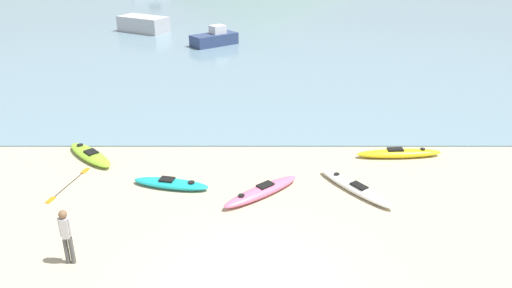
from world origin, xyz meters
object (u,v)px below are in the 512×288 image
Objects in this scene: kayak_on_sand_1 at (172,183)px; kayak_on_sand_4 at (91,155)px; kayak_on_sand_3 at (263,191)px; moored_boat_1 at (216,38)px; person_near_foreground at (67,233)px; kayak_on_sand_0 at (356,188)px; moored_boat_0 at (145,24)px; kayak_on_sand_2 at (400,153)px; loose_paddle at (70,184)px.

kayak_on_sand_1 is 4.51m from kayak_on_sand_4.
moored_boat_1 is (-3.53, 24.19, 0.42)m from kayak_on_sand_3.
kayak_on_sand_0 is at bearing 25.21° from person_near_foreground.
kayak_on_sand_3 is (3.36, -0.63, 0.03)m from kayak_on_sand_1.
moored_boat_1 reaches higher than kayak_on_sand_3.
kayak_on_sand_4 is 7.24m from person_near_foreground.
kayak_on_sand_3 is at bearing -70.79° from moored_boat_0.
moored_boat_0 reaches higher than kayak_on_sand_2.
kayak_on_sand_1 is 1.71× the size of person_near_foreground.
kayak_on_sand_3 is 31.41m from moored_boat_0.
kayak_on_sand_3 reaches higher than loose_paddle.
kayak_on_sand_3 is 7.27m from loose_paddle.
loose_paddle is (-0.11, -2.33, -0.15)m from kayak_on_sand_4.
kayak_on_sand_4 is (-7.12, 3.11, -0.01)m from kayak_on_sand_3.
kayak_on_sand_0 is 24.87m from moored_boat_1.
kayak_on_sand_0 is 1.16× the size of kayak_on_sand_4.
kayak_on_sand_4 is 2.33m from loose_paddle.
kayak_on_sand_3 is at bearing 35.19° from person_near_foreground.
kayak_on_sand_0 is 1.18× the size of loose_paddle.
moored_boat_1 reaches higher than kayak_on_sand_4.
kayak_on_sand_2 is at bearing -58.60° from moored_boat_0.
kayak_on_sand_0 is 9.93m from person_near_foreground.
kayak_on_sand_1 is 3.87m from loose_paddle.
loose_paddle is at bearing -83.85° from moored_boat_0.
moored_boat_1 is (2.01, 28.09, -0.40)m from person_near_foreground.
moored_boat_0 reaches higher than kayak_on_sand_1.
moored_boat_0 is (-6.98, 29.03, 0.59)m from kayak_on_sand_1.
kayak_on_sand_3 reaches higher than kayak_on_sand_0.
kayak_on_sand_2 reaches higher than kayak_on_sand_0.
kayak_on_sand_3 is 0.62× the size of moored_boat_0.
kayak_on_sand_0 is 0.66× the size of moored_boat_0.
person_near_foreground reaches higher than loose_paddle.
kayak_on_sand_2 is 1.31× the size of loose_paddle.
moored_boat_1 reaches higher than moored_boat_0.
person_near_foreground is at bearing -81.86° from moored_boat_0.
kayak_on_sand_1 is 1.09× the size of loose_paddle.
moored_boat_1 is 1.41× the size of loose_paddle.
kayak_on_sand_0 and kayak_on_sand_1 have the same top height.
moored_boat_0 is at bearing 141.22° from moored_boat_1.
kayak_on_sand_0 is at bearing 5.20° from kayak_on_sand_3.
kayak_on_sand_4 is at bearing 165.13° from kayak_on_sand_0.
kayak_on_sand_1 is 1.07× the size of kayak_on_sand_4.
kayak_on_sand_4 is (-3.76, 2.48, 0.02)m from kayak_on_sand_1.
kayak_on_sand_1 is 1.00× the size of kayak_on_sand_3.
kayak_on_sand_2 is 13.41m from person_near_foreground.
kayak_on_sand_1 is at bearing -76.49° from moored_boat_0.
person_near_foreground is 28.17m from moored_boat_1.
kayak_on_sand_4 is at bearing 156.41° from kayak_on_sand_3.
kayak_on_sand_0 is 10.90m from kayak_on_sand_4.
moored_boat_0 reaches higher than kayak_on_sand_0.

